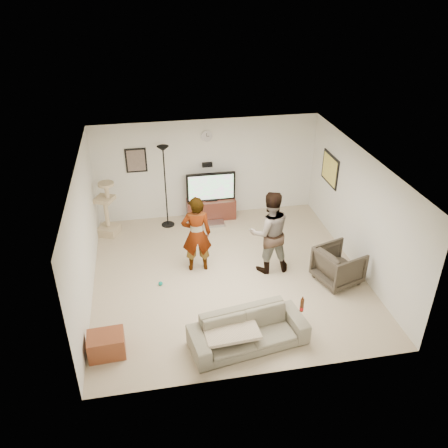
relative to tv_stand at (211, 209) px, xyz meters
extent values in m
cube|color=tan|center=(-0.05, -2.50, -0.26)|extent=(5.50, 5.50, 0.02)
cube|color=white|center=(-0.05, -2.50, 2.26)|extent=(5.50, 5.50, 0.02)
cube|color=white|center=(-0.05, 0.25, 1.00)|extent=(5.50, 0.04, 2.50)
cube|color=white|center=(-0.05, -5.25, 1.00)|extent=(5.50, 0.04, 2.50)
cube|color=white|center=(-2.80, -2.50, 1.00)|extent=(0.04, 5.50, 2.50)
cube|color=white|center=(2.70, -2.50, 1.00)|extent=(0.04, 5.50, 2.50)
cylinder|color=white|center=(-0.05, 0.22, 1.85)|extent=(0.26, 0.04, 0.26)
cube|color=black|center=(-0.05, 0.19, 1.13)|extent=(0.25, 0.10, 0.10)
cube|color=#675850|center=(-1.75, 0.23, 1.35)|extent=(0.42, 0.03, 0.52)
cube|color=#E4CC57|center=(2.68, -0.90, 1.25)|extent=(0.03, 0.78, 0.62)
cube|color=#4A2017|center=(0.00, 0.00, 0.00)|extent=(1.21, 0.45, 0.51)
cube|color=#B4B5BC|center=(0.06, -0.40, -0.22)|extent=(0.40, 0.30, 0.07)
cube|color=black|center=(0.00, 0.00, 0.61)|extent=(1.22, 0.08, 0.72)
cube|color=#47E064|center=(0.00, -0.04, 0.61)|extent=(1.12, 0.01, 0.63)
cylinder|color=black|center=(-1.12, -0.18, 0.78)|extent=(0.32, 0.32, 2.06)
cube|color=tan|center=(-2.55, -0.36, 0.43)|extent=(0.58, 0.58, 1.37)
imported|color=#B4B4B4|center=(-0.64, -2.17, 0.59)|extent=(0.63, 0.43, 1.69)
imported|color=#325773|center=(0.82, -2.46, 0.65)|extent=(0.88, 0.69, 1.80)
imported|color=slate|center=(-0.10, -4.56, 0.04)|extent=(2.08, 1.08, 0.58)
cube|color=beige|center=(-0.41, -4.56, 0.14)|extent=(0.94, 0.76, 0.06)
cylinder|color=#472410|center=(0.81, -4.56, 0.45)|extent=(0.06, 0.06, 0.25)
imported|color=#373027|center=(2.10, -3.13, 0.12)|extent=(1.03, 1.02, 0.75)
cube|color=brown|center=(-2.45, -4.36, -0.05)|extent=(0.62, 0.48, 0.40)
sphere|color=#05836F|center=(-1.46, -2.63, -0.21)|extent=(0.09, 0.09, 0.09)
camera|label=1|loc=(-1.57, -10.26, 5.44)|focal=37.02mm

